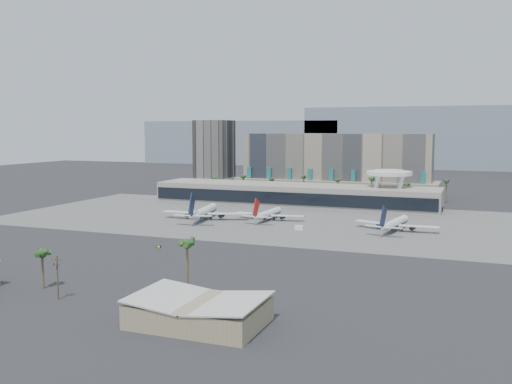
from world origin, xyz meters
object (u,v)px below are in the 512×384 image
(airliner_centre, at_px, (268,214))
(service_vehicle_a, at_px, (199,215))
(taxiway_sign, at_px, (159,246))
(airliner_right, at_px, (395,223))
(service_vehicle_b, at_px, (299,228))
(airliner_left, at_px, (204,212))
(utility_pole, at_px, (57,273))

(airliner_centre, distance_m, service_vehicle_a, 36.21)
(service_vehicle_a, relative_size, taxiway_sign, 2.09)
(airliner_centre, xyz_separation_m, taxiway_sign, (-16.81, -77.46, -2.71))
(airliner_right, height_order, service_vehicle_b, airliner_right)
(airliner_left, relative_size, service_vehicle_b, 11.44)
(utility_pole, relative_size, taxiway_sign, 5.25)
(utility_pole, height_order, airliner_right, airliner_right)
(airliner_centre, relative_size, service_vehicle_a, 7.77)
(taxiway_sign, bearing_deg, airliner_right, 56.86)
(airliner_left, height_order, taxiway_sign, airliner_left)
(airliner_centre, relative_size, service_vehicle_b, 9.35)
(service_vehicle_a, distance_m, taxiway_sign, 74.80)
(service_vehicle_a, bearing_deg, taxiway_sign, -54.40)
(airliner_right, xyz_separation_m, service_vehicle_a, (-98.63, 2.86, -2.28))
(utility_pole, xyz_separation_m, airliner_right, (70.44, 137.00, -3.70))
(airliner_left, relative_size, service_vehicle_a, 9.51)
(airliner_left, xyz_separation_m, service_vehicle_a, (-5.04, 5.00, -2.81))
(utility_pole, distance_m, airliner_left, 136.87)
(utility_pole, relative_size, airliner_right, 0.31)
(utility_pole, bearing_deg, service_vehicle_a, 101.40)
(utility_pole, bearing_deg, service_vehicle_b, 76.31)
(utility_pole, relative_size, service_vehicle_a, 2.51)
(service_vehicle_b, bearing_deg, utility_pole, -102.92)
(airliner_right, height_order, taxiway_sign, airliner_right)
(airliner_left, height_order, airliner_centre, airliner_left)
(airliner_right, relative_size, service_vehicle_a, 8.23)
(airliner_centre, height_order, airliner_right, airliner_right)
(airliner_centre, relative_size, airliner_right, 0.94)
(airliner_left, xyz_separation_m, service_vehicle_b, (53.27, -11.17, -2.96))
(utility_pole, bearing_deg, airliner_right, 62.79)
(airliner_centre, distance_m, taxiway_sign, 79.31)
(taxiway_sign, bearing_deg, airliner_centre, 93.51)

